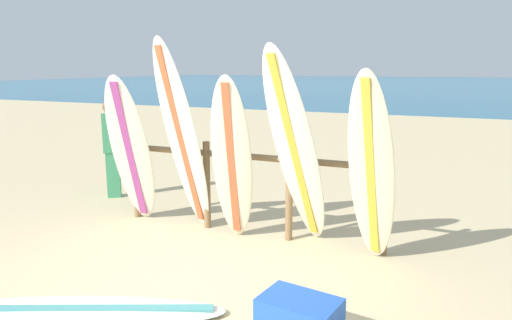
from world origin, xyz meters
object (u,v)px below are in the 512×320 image
Objects in this scene: surfboard_rack at (246,177)px; beachgoer_standing at (112,144)px; surfboard_leaning_far_left at (131,151)px; cooler_box at (299,320)px; surfboard_leaning_center at (296,152)px; surfboard_leaning_left at (182,138)px; surfboard_leaning_center_right at (371,171)px; surfboard_leaning_center_left at (232,160)px; surfboard_lying_on_sand at (66,312)px.

surfboard_rack is 2.22× the size of beachgoer_standing.
surfboard_leaning_far_left is at bearing -169.49° from surfboard_rack.
surfboard_leaning_far_left reaches higher than beachgoer_standing.
beachgoer_standing is (-1.17, 0.99, -0.14)m from surfboard_leaning_far_left.
surfboard_rack reaches higher than cooler_box.
surfboard_leaning_center is at bearing -16.61° from beachgoer_standing.
surfboard_leaning_left is at bearing 177.90° from surfboard_leaning_center.
surfboard_leaning_center_right is 4.49m from beachgoer_standing.
surfboard_leaning_center_left reaches higher than surfboard_leaning_far_left.
surfboard_leaning_center_left reaches higher than surfboard_lying_on_sand.
surfboard_leaning_center_left is (1.52, -0.04, 0.00)m from surfboard_leaning_far_left.
surfboard_leaning_center_left is 2.40m from cooler_box.
surfboard_lying_on_sand is at bearing -136.75° from surfboard_leaning_center_right.
surfboard_leaning_far_left is at bearing 158.12° from cooler_box.
surfboard_leaning_far_left is 0.73× the size of surfboard_lying_on_sand.
surfboard_leaning_center_left is 0.82m from surfboard_leaning_center.
surfboard_leaning_far_left is at bearing 178.70° from surfboard_leaning_center.
beachgoer_standing is (-2.72, 0.70, 0.13)m from surfboard_rack.
surfboard_lying_on_sand is (-1.34, -2.15, -1.15)m from surfboard_leaning_center.
surfboard_leaning_left reaches higher than cooler_box.
surfboard_leaning_center is at bearing 174.41° from surfboard_leaning_center_right.
surfboard_rack is at bearing 76.96° from surfboard_lying_on_sand.
surfboard_leaning_center is at bearing -2.10° from surfboard_leaning_left.
surfboard_leaning_center is 2.78m from surfboard_lying_on_sand.
surfboard_leaning_center is at bearing -1.30° from surfboard_leaning_far_left.
surfboard_leaning_center is (2.32, -0.05, 0.17)m from surfboard_leaning_far_left.
surfboard_leaning_center_right is 0.76× the size of surfboard_lying_on_sand.
surfboard_leaning_far_left is 3.38× the size of cooler_box.
surfboard_rack is 1.67× the size of surfboard_leaning_center_right.
surfboard_leaning_left is at bearing 176.80° from surfboard_leaning_center_left.
surfboard_leaning_left is (-0.75, -0.29, 0.49)m from surfboard_rack.
beachgoer_standing is (-1.98, 0.99, -0.36)m from surfboard_leaning_left.
surfboard_rack is at bearing 10.51° from surfboard_leaning_far_left.
surfboard_lying_on_sand is at bearing -103.04° from surfboard_rack.
surfboard_rack is 5.90× the size of cooler_box.
surfboard_leaning_left is 4.12× the size of cooler_box.
surfboard_leaning_far_left is 0.96× the size of surfboard_leaning_center_right.
surfboard_leaning_far_left is at bearing -40.27° from beachgoer_standing.
surfboard_leaning_center is 0.87m from surfboard_leaning_center_right.
surfboard_rack is 2.81m from beachgoer_standing.
surfboard_leaning_left is 2.52m from surfboard_lying_on_sand.
surfboard_leaning_left is 1.21× the size of surfboard_leaning_center_left.
surfboard_leaning_center_left is at bearing 178.86° from surfboard_leaning_center.
cooler_box is at bearing -39.45° from surfboard_leaning_left.
surfboard_leaning_center reaches higher than cooler_box.
surfboard_leaning_far_left is at bearing 178.61° from surfboard_leaning_center_left.
surfboard_leaning_center reaches higher than surfboard_leaning_far_left.
surfboard_lying_on_sand is at bearing -122.02° from surfboard_leaning_center.
surfboard_leaning_center is (0.77, -0.34, 0.44)m from surfboard_rack.
surfboard_rack is 2.54m from cooler_box.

